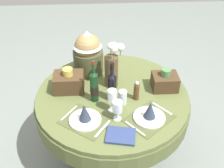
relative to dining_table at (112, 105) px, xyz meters
The scene contains 15 objects.
ground 0.60m from the dining_table, ahead, with size 8.00×8.00×0.00m, color gray.
dining_table is the anchor object (origin of this frame).
place_setting_left 0.41m from the dining_table, 125.69° to the right, with size 0.43×0.41×0.16m.
place_setting_right 0.44m from the dining_table, 50.15° to the right, with size 0.43×0.42×0.16m.
flower_vase 0.34m from the dining_table, 88.41° to the left, with size 0.17×0.14×0.44m.
wine_bottle_left 0.26m from the dining_table, 94.70° to the right, with size 0.07×0.07×0.35m.
wine_bottle_right 0.31m from the dining_table, 155.38° to the right, with size 0.07×0.07×0.37m.
wine_glass_left 0.33m from the dining_table, 93.66° to the right, with size 0.07×0.07×0.19m.
wine_glass_right 0.38m from the dining_table, 86.28° to the right, with size 0.07×0.07×0.17m.
tumbler_near_right 0.23m from the dining_table, 57.85° to the right, with size 0.07×0.07×0.12m, color silver.
pepper_mill 0.29m from the dining_table, 21.17° to the right, with size 0.05×0.05×0.17m.
book_on_table 0.49m from the dining_table, 86.44° to the right, with size 0.20×0.16×0.02m, color navy.
gift_tub_back_left 0.52m from the dining_table, 119.15° to the left, with size 0.27×0.27×0.41m.
woven_basket_side_left 0.42m from the dining_table, 166.71° to the left, with size 0.25×0.18×0.21m.
woven_basket_side_right 0.49m from the dining_table, ahead, with size 0.21×0.17×0.19m.
Camera 1 is at (-0.11, -1.77, 2.16)m, focal length 43.72 mm.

